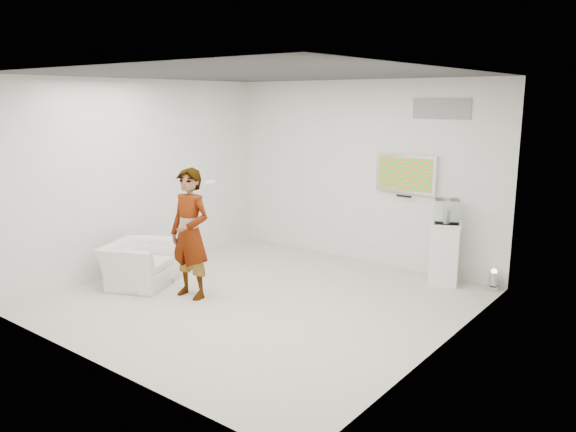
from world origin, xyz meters
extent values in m
cube|color=beige|center=(0.00, 0.00, 0.01)|extent=(5.00, 5.00, 0.01)
cube|color=#323235|center=(0.00, 0.00, 3.00)|extent=(5.00, 5.00, 0.01)
cube|color=silver|center=(0.00, 2.50, 1.50)|extent=(5.00, 0.01, 3.00)
cube|color=silver|center=(0.00, -2.50, 1.50)|extent=(5.00, 0.01, 3.00)
cube|color=silver|center=(-2.50, 0.00, 1.50)|extent=(0.01, 5.00, 3.00)
cube|color=silver|center=(2.50, 0.00, 1.50)|extent=(0.01, 5.00, 3.00)
cube|color=silver|center=(0.85, 2.45, 1.55)|extent=(1.00, 0.08, 0.60)
cube|color=gray|center=(1.35, 2.49, 2.55)|extent=(0.90, 0.02, 0.30)
imported|color=white|center=(-0.88, -0.50, 0.90)|extent=(0.67, 0.46, 1.79)
imported|color=white|center=(-1.86, -0.64, 0.32)|extent=(1.18, 1.25, 0.64)
cube|color=white|center=(1.66, 2.16, 0.46)|extent=(0.57, 0.57, 0.93)
cylinder|color=silver|center=(2.34, 2.34, 0.15)|extent=(0.22, 0.22, 0.30)
cube|color=white|center=(1.66, 2.16, 1.10)|extent=(0.45, 0.45, 0.34)
cube|color=white|center=(1.66, 2.16, 1.03)|extent=(0.04, 0.14, 0.20)
cube|color=white|center=(-0.64, -0.34, 1.61)|extent=(0.09, 0.15, 0.04)
camera|label=1|loc=(4.73, -5.54, 2.71)|focal=35.00mm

